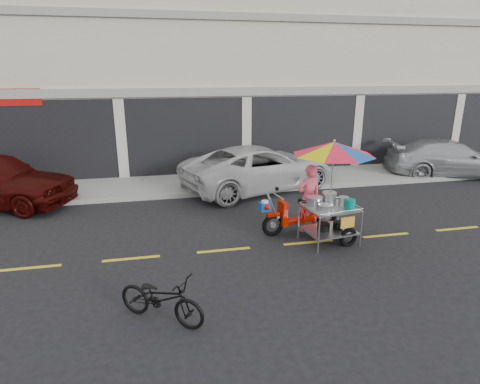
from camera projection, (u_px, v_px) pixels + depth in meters
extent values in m
plane|color=black|center=(308.00, 242.00, 9.34)|extent=(90.00, 90.00, 0.00)
cube|color=gray|center=(252.00, 179.00, 14.46)|extent=(45.00, 3.00, 0.15)
cube|color=beige|center=(227.00, 66.00, 17.98)|extent=(36.00, 8.00, 8.00)
cube|color=black|center=(246.00, 137.00, 14.96)|extent=(35.28, 0.06, 2.90)
cube|color=gray|center=(247.00, 91.00, 14.46)|extent=(36.00, 0.12, 0.30)
cube|color=gray|center=(247.00, 16.00, 13.73)|extent=(36.00, 0.12, 0.25)
cube|color=gold|center=(308.00, 242.00, 9.34)|extent=(42.00, 0.10, 0.01)
imported|color=silver|center=(259.00, 168.00, 13.35)|extent=(5.75, 3.99, 1.46)
imported|color=#B0B4B8|center=(450.00, 158.00, 15.02)|extent=(4.93, 2.94, 1.34)
imported|color=black|center=(161.00, 298.00, 6.33)|extent=(1.57, 1.34, 0.81)
torus|color=black|center=(273.00, 225.00, 9.64)|extent=(0.58, 0.19, 0.57)
torus|color=black|center=(326.00, 217.00, 10.14)|extent=(0.58, 0.19, 0.57)
cylinder|color=#9EA0A5|center=(273.00, 225.00, 9.64)|extent=(0.15, 0.08, 0.14)
cylinder|color=#9EA0A5|center=(326.00, 217.00, 10.14)|extent=(0.15, 0.08, 0.14)
cube|color=#AB1100|center=(273.00, 215.00, 9.56)|extent=(0.33, 0.17, 0.08)
cylinder|color=#9EA0A5|center=(273.00, 209.00, 9.51)|extent=(0.37, 0.10, 0.81)
cube|color=#AB1100|center=(283.00, 213.00, 9.64)|extent=(0.17, 0.35, 0.60)
cube|color=#AB1100|center=(299.00, 220.00, 9.86)|extent=(0.83, 0.40, 0.08)
cube|color=#AB1100|center=(315.00, 209.00, 9.95)|extent=(0.78, 0.37, 0.40)
cube|color=black|center=(312.00, 201.00, 9.85)|extent=(0.68, 0.34, 0.10)
cylinder|color=#9EA0A5|center=(278.00, 196.00, 9.47)|extent=(0.12, 0.55, 0.04)
sphere|color=black|center=(277.00, 189.00, 9.63)|extent=(0.10, 0.10, 0.10)
cylinder|color=white|center=(278.00, 217.00, 9.62)|extent=(0.14, 0.14, 0.05)
cube|color=navy|center=(265.00, 207.00, 9.41)|extent=(0.29, 0.26, 0.20)
cylinder|color=white|center=(265.00, 202.00, 9.38)|extent=(0.18, 0.18, 0.05)
cone|color=#AB1100|center=(268.00, 208.00, 9.26)|extent=(0.21, 0.24, 0.18)
torus|color=black|center=(348.00, 237.00, 9.08)|extent=(0.47, 0.17, 0.46)
cylinder|color=#9EA0A5|center=(319.00, 236.00, 8.65)|extent=(0.04, 0.04, 0.85)
cylinder|color=#9EA0A5|center=(299.00, 222.00, 9.45)|extent=(0.04, 0.04, 0.85)
cylinder|color=#9EA0A5|center=(361.00, 229.00, 9.02)|extent=(0.04, 0.04, 0.85)
cylinder|color=#9EA0A5|center=(338.00, 216.00, 9.82)|extent=(0.04, 0.04, 0.85)
cube|color=#9EA0A5|center=(329.00, 230.00, 9.27)|extent=(1.22, 1.05, 0.03)
cube|color=#9EA0A5|center=(330.00, 208.00, 9.11)|extent=(1.22, 1.05, 0.04)
cylinder|color=#9EA0A5|center=(342.00, 212.00, 8.69)|extent=(1.09, 0.19, 0.02)
cylinder|color=#9EA0A5|center=(320.00, 200.00, 9.49)|extent=(1.09, 0.19, 0.02)
cylinder|color=#9EA0A5|center=(309.00, 208.00, 8.91)|extent=(0.16, 0.89, 0.02)
cylinder|color=#9EA0A5|center=(351.00, 203.00, 9.28)|extent=(0.16, 0.89, 0.02)
cylinder|color=#9EA0A5|center=(318.00, 224.00, 9.67)|extent=(0.15, 0.75, 0.04)
cylinder|color=#9EA0A5|center=(320.00, 204.00, 9.53)|extent=(0.15, 0.75, 0.04)
cube|color=gold|center=(348.00, 222.00, 8.79)|extent=(0.35, 0.07, 0.25)
cylinder|color=#B7B7BC|center=(315.00, 202.00, 9.15)|extent=(0.42, 0.42, 0.20)
cylinder|color=#B7B7BC|center=(329.00, 198.00, 9.30)|extent=(0.37, 0.37, 0.26)
cylinder|color=#B7B7BC|center=(343.00, 201.00, 9.25)|extent=(0.26, 0.26, 0.17)
cylinder|color=#B7B7BC|center=(325.00, 208.00, 8.84)|extent=(0.35, 0.35, 0.13)
cylinder|color=#027A6C|center=(350.00, 204.00, 8.97)|extent=(0.25, 0.25, 0.22)
cylinder|color=black|center=(323.00, 227.00, 9.19)|extent=(0.32, 0.32, 0.18)
cylinder|color=black|center=(338.00, 225.00, 9.33)|extent=(0.27, 0.27, 0.16)
cylinder|color=#9EA0A5|center=(332.00, 175.00, 9.00)|extent=(0.03, 0.03, 1.50)
sphere|color=#9EA0A5|center=(334.00, 141.00, 8.77)|extent=(0.06, 0.06, 0.06)
imported|color=#EF4E67|center=(309.00, 198.00, 9.79)|extent=(0.67, 0.49, 1.69)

